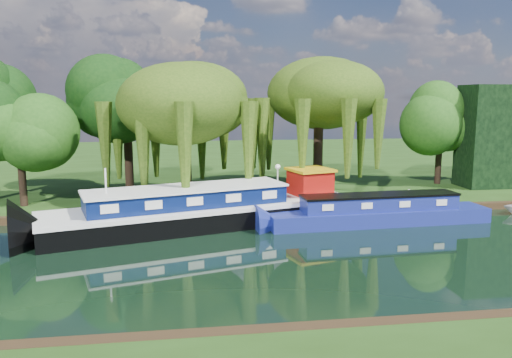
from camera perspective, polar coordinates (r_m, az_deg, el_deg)
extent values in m
plane|color=black|center=(24.29, 5.80, -8.66)|extent=(120.00, 120.00, 0.00)
cube|color=#1C370F|center=(57.16, -2.27, 2.01)|extent=(120.00, 52.00, 0.45)
cube|color=black|center=(29.61, -5.91, -4.45)|extent=(18.79, 9.10, 1.23)
cube|color=silver|center=(29.45, -5.93, -3.10)|extent=(18.91, 9.21, 0.22)
cube|color=#081645|center=(29.03, -7.87, -2.09)|extent=(11.76, 6.03, 0.97)
cube|color=silver|center=(28.92, -7.89, -1.03)|extent=(12.02, 6.29, 0.12)
cube|color=#95100A|center=(32.19, 6.20, -0.43)|extent=(2.79, 2.79, 1.53)
cube|color=#C89C0E|center=(32.06, 6.22, 1.07)|extent=(3.11, 3.11, 0.16)
cylinder|color=silver|center=(27.98, -16.76, -1.28)|extent=(0.10, 0.10, 2.45)
cube|color=navy|center=(30.75, 13.88, -4.33)|extent=(13.54, 2.98, 1.01)
cube|color=navy|center=(30.55, 13.95, -2.64)|extent=(9.48, 2.20, 0.84)
cube|color=black|center=(30.46, 13.98, -1.77)|extent=(9.60, 2.31, 0.11)
cube|color=silver|center=(28.44, 8.22, -3.25)|extent=(0.67, 0.09, 0.36)
cube|color=silver|center=(29.30, 12.57, -3.02)|extent=(0.67, 0.09, 0.36)
cube|color=silver|center=(30.31, 16.66, -2.78)|extent=(0.67, 0.09, 0.36)
cube|color=silver|center=(31.46, 20.45, -2.54)|extent=(0.67, 0.09, 0.36)
cylinder|color=black|center=(34.03, -7.99, 1.84)|extent=(0.69, 0.69, 5.32)
ellipsoid|color=#27460F|center=(33.75, -8.14, 8.33)|extent=(7.43, 7.43, 4.80)
cylinder|color=black|center=(37.42, 7.09, 2.66)|extent=(0.78, 0.78, 5.49)
ellipsoid|color=#27460F|center=(37.18, 7.21, 8.74)|extent=(7.49, 7.49, 4.84)
cylinder|color=black|center=(35.73, -25.24, 1.41)|extent=(0.43, 0.43, 5.33)
ellipsoid|color=#1B4611|center=(35.53, -25.49, 4.89)|extent=(4.36, 4.36, 4.36)
cylinder|color=black|center=(38.92, -14.41, 3.86)|extent=(0.69, 0.69, 7.06)
ellipsoid|color=black|center=(38.77, -14.58, 8.12)|extent=(5.65, 5.65, 5.65)
cylinder|color=black|center=(43.52, 20.19, 3.07)|extent=(0.49, 0.49, 5.47)
ellipsoid|color=#1B4611|center=(43.36, 20.36, 6.01)|extent=(4.38, 4.38, 4.38)
cube|color=black|center=(44.05, 26.09, 4.42)|extent=(6.00, 3.00, 8.00)
cylinder|color=silver|center=(34.00, 2.48, -0.74)|extent=(0.10, 0.10, 2.20)
sphere|color=white|center=(33.80, 2.50, 1.40)|extent=(0.36, 0.36, 0.36)
cylinder|color=silver|center=(31.82, -15.77, -2.88)|extent=(0.16, 0.16, 1.00)
cylinder|color=silver|center=(31.55, -4.91, -2.66)|extent=(0.16, 0.16, 1.00)
cylinder|color=silver|center=(32.66, 7.46, -2.30)|extent=(0.16, 0.16, 1.00)
cylinder|color=silver|center=(34.72, 17.06, -1.94)|extent=(0.16, 0.16, 1.00)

